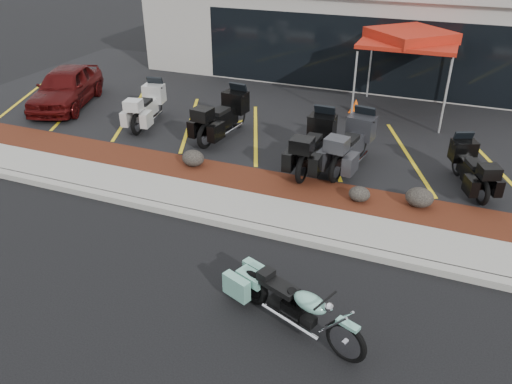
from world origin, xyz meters
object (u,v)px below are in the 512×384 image
at_px(popup_canopy, 410,38).
at_px(traffic_cone, 356,105).
at_px(hero_cruiser, 347,336).
at_px(touring_white, 156,97).
at_px(parked_car, 66,87).

bearing_deg(popup_canopy, traffic_cone, -139.98).
relative_size(hero_cruiser, touring_white, 1.19).
height_order(hero_cruiser, touring_white, touring_white).
height_order(hero_cruiser, parked_car, parked_car).
relative_size(hero_cruiser, parked_car, 0.69).
distance_m(touring_white, popup_canopy, 8.02).
height_order(touring_white, traffic_cone, touring_white).
distance_m(hero_cruiser, parked_car, 13.32).
bearing_deg(parked_car, popup_canopy, -0.92).
height_order(parked_car, popup_canopy, popup_canopy).
bearing_deg(traffic_cone, hero_cruiser, -78.89).
xyz_separation_m(touring_white, popup_canopy, (7.15, 3.18, 1.74)).
bearing_deg(popup_canopy, hero_cruiser, -64.18).
xyz_separation_m(hero_cruiser, touring_white, (-7.80, 7.53, 0.33)).
distance_m(parked_car, traffic_cone, 9.60).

